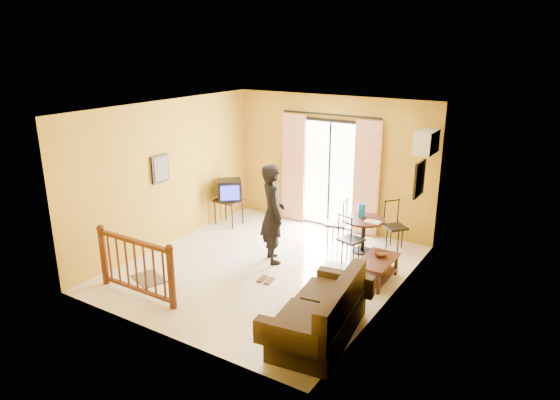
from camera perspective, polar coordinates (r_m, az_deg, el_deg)
The scene contains 19 objects.
ground at distance 8.92m, azimuth -1.66°, elevation -7.73°, with size 5.00×5.00×0.00m, color beige.
room_shell at distance 8.33m, azimuth -1.77°, elevation 2.91°, with size 5.00×5.00×5.00m.
balcony_door at distance 10.50m, azimuth 5.66°, elevation 3.04°, with size 2.25×0.14×2.46m.
tv_table at distance 10.85m, azimuth -5.89°, elevation -0.34°, with size 0.56×0.47×0.56m.
television at distance 10.74m, azimuth -5.82°, elevation 1.15°, with size 0.67×0.66×0.45m.
picture_left at distance 9.61m, azimuth -13.51°, elevation 3.49°, with size 0.05×0.42×0.52m.
dining_table at distance 9.50m, azimuth 9.53°, elevation -2.93°, with size 0.80×0.80×0.66m.
water_jug at distance 9.51m, azimuth 9.31°, elevation -1.13°, with size 0.14×0.14×0.26m, color blue.
serving_tray at distance 9.29m, azimuth 10.54°, elevation -2.47°, with size 0.28×0.18×0.02m, color beige.
dining_chairs at distance 9.66m, azimuth 9.08°, elevation -5.88°, with size 1.56×1.57×0.95m.
air_conditioner at distance 9.12m, azimuth 16.35°, elevation 6.38°, with size 0.31×0.60×0.40m.
botanical_print at distance 8.59m, azimuth 15.63°, elevation 2.33°, with size 0.05×0.50×0.60m.
coffee_table at distance 8.48m, azimuth 10.96°, elevation -7.46°, with size 0.50×0.91×0.40m.
bowl at distance 8.55m, azimuth 11.41°, elevation -6.05°, with size 0.22×0.22×0.07m, color #512B1C.
sofa at distance 6.87m, azimuth 4.91°, elevation -13.04°, with size 1.07×1.93×0.87m.
standing_person at distance 8.86m, azimuth -0.85°, elevation -1.59°, with size 0.66×0.43×1.80m, color black.
stair_balustrade at distance 8.09m, azimuth -16.20°, elevation -6.87°, with size 1.63×0.13×1.04m.
doormat at distance 8.79m, azimuth -14.74°, elevation -8.69°, with size 0.60×0.40×0.02m, color #4E483E.
sandals at distance 8.46m, azimuth -1.67°, elevation -9.10°, with size 0.28×0.26×0.03m.
Camera 1 is at (4.49, -6.69, 3.83)m, focal length 32.00 mm.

